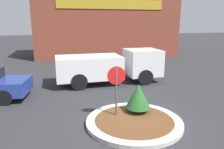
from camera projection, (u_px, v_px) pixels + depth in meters
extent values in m
plane|color=#2D2D30|center=(134.00, 124.00, 7.91)|extent=(120.00, 120.00, 0.00)
cylinder|color=#BCB7AD|center=(134.00, 122.00, 7.89)|extent=(3.47, 3.47, 0.15)
cylinder|color=brown|center=(134.00, 122.00, 7.89)|extent=(2.85, 2.85, 0.15)
cylinder|color=#4C4C51|center=(116.00, 93.00, 8.11)|extent=(0.07, 0.07, 2.04)
cylinder|color=#B71414|center=(116.00, 76.00, 7.95)|extent=(0.68, 0.03, 0.68)
cylinder|color=brown|center=(138.00, 109.00, 8.57)|extent=(0.08, 0.08, 0.18)
cone|color=#235623|center=(138.00, 96.00, 8.44)|extent=(0.97, 0.97, 0.94)
cube|color=silver|center=(142.00, 62.00, 13.46)|extent=(2.01, 2.03, 1.55)
cube|color=silver|center=(89.00, 67.00, 12.65)|extent=(3.75, 2.17, 1.27)
cube|color=black|center=(153.00, 57.00, 13.57)|extent=(0.07, 1.79, 0.54)
cylinder|color=black|center=(134.00, 70.00, 14.49)|extent=(0.91, 0.25, 0.90)
cylinder|color=black|center=(145.00, 77.00, 12.67)|extent=(0.91, 0.25, 0.90)
cylinder|color=black|center=(76.00, 74.00, 13.53)|extent=(0.91, 0.25, 0.90)
cylinder|color=black|center=(79.00, 82.00, 11.71)|extent=(0.91, 0.25, 0.90)
cube|color=brown|center=(105.00, 27.00, 24.07)|extent=(14.77, 6.00, 6.05)
cube|color=#B28E23|center=(112.00, 4.00, 20.69)|extent=(10.34, 0.08, 0.90)
cylinder|color=black|center=(17.00, 87.00, 11.19)|extent=(0.72, 0.30, 0.70)
cylinder|color=black|center=(5.00, 98.00, 9.58)|extent=(0.72, 0.30, 0.70)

